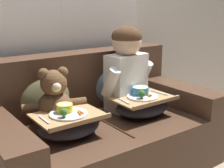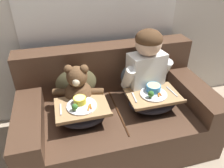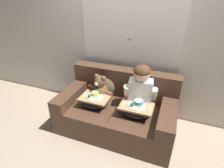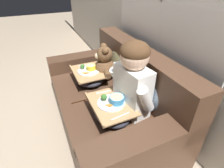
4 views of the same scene
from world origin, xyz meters
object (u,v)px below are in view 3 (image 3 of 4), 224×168
child_figure (141,85)px  lap_tray_child (136,110)px  throw_pillow_behind_child (142,90)px  teddy_bear (100,89)px  couch (118,109)px  throw_pillow_behind_teddy (104,83)px  lap_tray_teddy (95,101)px

child_figure → lap_tray_child: (0.00, -0.20, -0.29)m
throw_pillow_behind_child → teddy_bear: (-0.64, -0.17, -0.02)m
couch → throw_pillow_behind_teddy: couch is taller
throw_pillow_behind_child → lap_tray_child: bearing=-89.9°
lap_tray_teddy → throw_pillow_behind_child: bearing=30.2°
couch → child_figure: (0.32, 0.05, 0.46)m
throw_pillow_behind_child → lap_tray_teddy: (-0.64, -0.37, -0.12)m
couch → child_figure: 0.56m
child_figure → lap_tray_teddy: child_figure is taller
lap_tray_teddy → teddy_bear: bearing=90.2°
throw_pillow_behind_child → child_figure: child_figure is taller
child_figure → lap_tray_teddy: bearing=-162.5°
couch → teddy_bear: size_ratio=3.76×
lap_tray_teddy → throw_pillow_behind_teddy: bearing=89.9°
lap_tray_teddy → lap_tray_child: bearing=0.1°
teddy_bear → lap_tray_teddy: 0.22m
lap_tray_child → teddy_bear: bearing=163.0°
teddy_bear → couch: bearing=-7.6°
couch → throw_pillow_behind_child: couch is taller
throw_pillow_behind_teddy → throw_pillow_behind_child: bearing=0.0°
teddy_bear → lap_tray_teddy: teddy_bear is taller
couch → lap_tray_teddy: bearing=-154.3°
throw_pillow_behind_teddy → child_figure: child_figure is taller
child_figure → teddy_bear: 0.66m
teddy_bear → throw_pillow_behind_teddy: bearing=89.6°
teddy_bear → lap_tray_child: size_ratio=0.99×
child_figure → lap_tray_child: 0.35m
child_figure → throw_pillow_behind_child: bearing=90.1°
child_figure → lap_tray_child: bearing=-89.9°
teddy_bear → lap_tray_teddy: bearing=-89.8°
throw_pillow_behind_teddy → lap_tray_child: bearing=-30.1°
couch → throw_pillow_behind_child: size_ratio=3.88×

